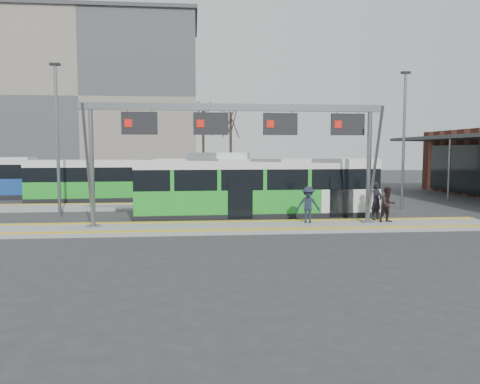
% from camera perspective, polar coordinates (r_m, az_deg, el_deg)
% --- Properties ---
extents(ground, '(120.00, 120.00, 0.00)m').
position_cam_1_polar(ground, '(20.22, 0.80, -4.49)').
color(ground, '#2D2D30').
rests_on(ground, ground).
extents(platform_main, '(22.00, 3.00, 0.15)m').
position_cam_1_polar(platform_main, '(20.20, 0.80, -4.28)').
color(platform_main, gray).
rests_on(platform_main, ground).
extents(platform_second, '(20.00, 3.00, 0.15)m').
position_cam_1_polar(platform_second, '(28.06, -9.19, -1.73)').
color(platform_second, gray).
rests_on(platform_second, ground).
extents(tactile_main, '(22.00, 2.65, 0.02)m').
position_cam_1_polar(tactile_main, '(20.19, 0.80, -4.04)').
color(tactile_main, yellow).
rests_on(tactile_main, platform_main).
extents(tactile_second, '(20.00, 0.35, 0.02)m').
position_cam_1_polar(tactile_second, '(29.19, -9.05, -1.30)').
color(tactile_second, yellow).
rests_on(tactile_second, platform_second).
extents(gantry, '(13.00, 1.68, 5.20)m').
position_cam_1_polar(gantry, '(20.18, -0.26, 7.75)').
color(gantry, slate).
rests_on(gantry, platform_main).
extents(apartment_block, '(24.50, 12.50, 18.40)m').
position_cam_1_polar(apartment_block, '(57.35, -17.72, 10.65)').
color(apartment_block, gray).
rests_on(apartment_block, ground).
extents(hero_bus, '(11.95, 2.86, 3.27)m').
position_cam_1_polar(hero_bus, '(23.34, 1.96, 0.49)').
color(hero_bus, black).
rests_on(hero_bus, ground).
extents(bg_bus_green, '(11.15, 2.92, 2.76)m').
position_cam_1_polar(bg_bus_green, '(32.20, -14.99, 1.33)').
color(bg_bus_green, black).
rests_on(bg_bus_green, ground).
extents(passenger_a, '(0.77, 0.70, 1.76)m').
position_cam_1_polar(passenger_a, '(22.59, 16.29, -1.05)').
color(passenger_a, black).
rests_on(passenger_a, platform_main).
extents(passenger_b, '(0.88, 0.75, 1.58)m').
position_cam_1_polar(passenger_b, '(22.00, 17.59, -1.47)').
color(passenger_b, black).
rests_on(passenger_b, platform_main).
extents(passenger_c, '(1.15, 0.80, 1.62)m').
position_cam_1_polar(passenger_c, '(20.95, 8.30, -1.55)').
color(passenger_c, '#1F2338').
rests_on(passenger_c, platform_main).
extents(tree_left, '(1.40, 1.40, 8.88)m').
position_cam_1_polar(tree_left, '(50.93, -4.51, 8.81)').
color(tree_left, '#382B21').
rests_on(tree_left, ground).
extents(tree_mid, '(1.40, 1.40, 8.40)m').
position_cam_1_polar(tree_mid, '(49.51, -1.14, 8.52)').
color(tree_mid, '#382B21').
rests_on(tree_mid, ground).
extents(lamp_west, '(0.50, 0.25, 7.70)m').
position_cam_1_polar(lamp_west, '(25.42, -21.38, 6.37)').
color(lamp_west, slate).
rests_on(lamp_west, ground).
extents(lamp_east, '(0.50, 0.25, 7.81)m').
position_cam_1_polar(lamp_east, '(28.39, 19.34, 6.37)').
color(lamp_east, slate).
rests_on(lamp_east, ground).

